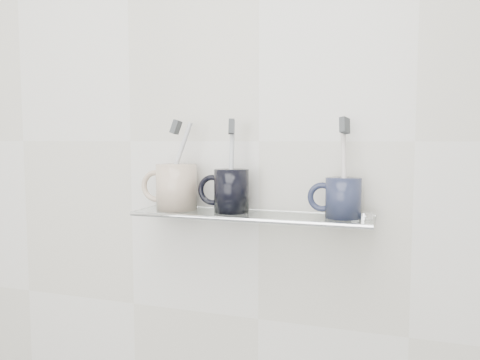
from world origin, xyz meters
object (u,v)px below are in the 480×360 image
at_px(shelf_glass, 250,215).
at_px(mug_left, 177,187).
at_px(mug_right, 343,198).
at_px(mug_center, 231,191).

relative_size(shelf_glass, mug_left, 4.99).
bearing_deg(mug_right, mug_left, -159.25).
height_order(mug_center, mug_right, mug_center).
distance_m(mug_center, mug_right, 0.23).
relative_size(shelf_glass, mug_center, 5.48).
bearing_deg(mug_center, mug_left, -156.78).
distance_m(shelf_glass, mug_right, 0.19).
bearing_deg(mug_left, shelf_glass, -4.06).
xyz_separation_m(mug_center, mug_right, (0.23, 0.00, -0.01)).
relative_size(mug_center, mug_right, 1.15).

